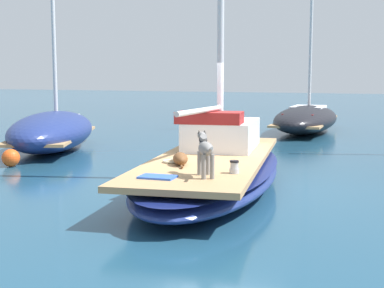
{
  "coord_description": "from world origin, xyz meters",
  "views": [
    {
      "loc": [
        3.82,
        -9.89,
        2.24
      ],
      "look_at": [
        0.0,
        -1.0,
        1.01
      ],
      "focal_mm": 50.74,
      "sensor_mm": 36.0,
      "label": 1
    }
  ],
  "objects": [
    {
      "name": "coiled_rope",
      "position": [
        -0.38,
        -1.08,
        0.68
      ],
      "size": [
        0.32,
        0.32,
        0.04
      ],
      "primitive_type": "torus",
      "color": "beige",
      "rests_on": "sailboat_main"
    },
    {
      "name": "moored_boat_port_side",
      "position": [
        -6.4,
        3.29,
        0.6
      ],
      "size": [
        4.31,
        6.02,
        6.96
      ],
      "color": "navy",
      "rests_on": "ground"
    },
    {
      "name": "deck_towel",
      "position": [
        0.07,
        -2.51,
        0.68
      ],
      "size": [
        0.59,
        0.41,
        0.03
      ],
      "primitive_type": "cube",
      "rotation": [
        0.0,
        0.0,
        0.09
      ],
      "color": "blue",
      "rests_on": "sailboat_main"
    },
    {
      "name": "dog_grey",
      "position": [
        0.7,
        -2.1,
        1.08
      ],
      "size": [
        0.58,
        0.83,
        0.7
      ],
      "color": "gray",
      "rests_on": "sailboat_main"
    },
    {
      "name": "cabin_house",
      "position": [
        -0.21,
        1.1,
        1.01
      ],
      "size": [
        1.77,
        2.44,
        0.84
      ],
      "color": "silver",
      "rests_on": "sailboat_main"
    },
    {
      "name": "deck_winch",
      "position": [
        1.03,
        -1.66,
        0.76
      ],
      "size": [
        0.16,
        0.16,
        0.21
      ],
      "color": "#B7B7BC",
      "rests_on": "sailboat_main"
    },
    {
      "name": "sailboat_main",
      "position": [
        0.0,
        0.0,
        0.34
      ],
      "size": [
        3.77,
        7.57,
        0.66
      ],
      "color": "navy",
      "rests_on": "ground"
    },
    {
      "name": "moored_boat_far_astern",
      "position": [
        -0.47,
        11.55,
        0.56
      ],
      "size": [
        2.57,
        6.77,
        8.3
      ],
      "color": "black",
      "rests_on": "ground"
    },
    {
      "name": "mooring_buoy",
      "position": [
        -5.49,
        0.47,
        0.22
      ],
      "size": [
        0.44,
        0.44,
        0.44
      ],
      "primitive_type": "sphere",
      "color": "#E55119",
      "rests_on": "ground"
    },
    {
      "name": "dog_brown",
      "position": [
        -0.14,
        -1.21,
        0.77
      ],
      "size": [
        0.53,
        0.88,
        0.22
      ],
      "color": "brown",
      "rests_on": "sailboat_main"
    },
    {
      "name": "ground_plane",
      "position": [
        0.0,
        0.0,
        0.0
      ],
      "size": [
        120.0,
        120.0,
        0.0
      ],
      "primitive_type": "plane",
      "color": "navy"
    },
    {
      "name": "mast_main",
      "position": [
        -0.16,
        0.73,
        3.73
      ],
      "size": [
        0.14,
        2.27,
        6.86
      ],
      "color": "silver",
      "rests_on": "sailboat_main"
    }
  ]
}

